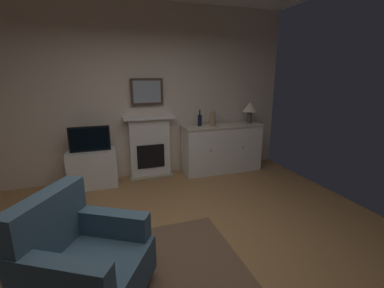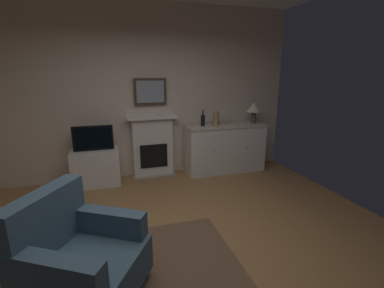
{
  "view_description": "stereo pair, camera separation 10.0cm",
  "coord_description": "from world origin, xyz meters",
  "px_view_note": "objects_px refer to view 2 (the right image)",
  "views": [
    {
      "loc": [
        -0.65,
        -2.21,
        1.79
      ],
      "look_at": [
        0.32,
        0.62,
        1.0
      ],
      "focal_mm": 24.57,
      "sensor_mm": 36.0,
      "label": 1
    },
    {
      "loc": [
        -0.56,
        -2.24,
        1.79
      ],
      "look_at": [
        0.32,
        0.62,
        1.0
      ],
      "focal_mm": 24.57,
      "sensor_mm": 36.0,
      "label": 2
    }
  ],
  "objects_px": {
    "wine_bottle": "(203,120)",
    "tv_cabinet": "(96,167)",
    "sideboard_cabinet": "(225,148)",
    "fireplace_unit": "(153,146)",
    "tv_set": "(93,138)",
    "armchair": "(79,258)",
    "wine_glass_center": "(228,118)",
    "wine_glass_left": "(222,118)",
    "table_lamp": "(254,109)",
    "vase_decorative": "(216,118)",
    "framed_picture": "(150,92)"
  },
  "relations": [
    {
      "from": "wine_glass_left",
      "to": "wine_bottle",
      "type": "bearing_deg",
      "value": -178.38
    },
    {
      "from": "framed_picture",
      "to": "wine_bottle",
      "type": "bearing_deg",
      "value": -12.31
    },
    {
      "from": "wine_bottle",
      "to": "tv_set",
      "type": "distance_m",
      "value": 1.88
    },
    {
      "from": "fireplace_unit",
      "to": "framed_picture",
      "type": "height_order",
      "value": "framed_picture"
    },
    {
      "from": "table_lamp",
      "to": "armchair",
      "type": "bearing_deg",
      "value": -140.17
    },
    {
      "from": "table_lamp",
      "to": "armchair",
      "type": "relative_size",
      "value": 0.37
    },
    {
      "from": "tv_cabinet",
      "to": "armchair",
      "type": "bearing_deg",
      "value": -90.44
    },
    {
      "from": "wine_glass_left",
      "to": "armchair",
      "type": "relative_size",
      "value": 0.15
    },
    {
      "from": "wine_glass_center",
      "to": "vase_decorative",
      "type": "height_order",
      "value": "vase_decorative"
    },
    {
      "from": "fireplace_unit",
      "to": "tv_cabinet",
      "type": "distance_m",
      "value": 1.02
    },
    {
      "from": "framed_picture",
      "to": "table_lamp",
      "type": "relative_size",
      "value": 1.37
    },
    {
      "from": "tv_set",
      "to": "armchair",
      "type": "bearing_deg",
      "value": -90.44
    },
    {
      "from": "wine_bottle",
      "to": "armchair",
      "type": "height_order",
      "value": "wine_bottle"
    },
    {
      "from": "table_lamp",
      "to": "framed_picture",
      "type": "bearing_deg",
      "value": 173.3
    },
    {
      "from": "wine_glass_center",
      "to": "armchair",
      "type": "distance_m",
      "value": 3.44
    },
    {
      "from": "fireplace_unit",
      "to": "vase_decorative",
      "type": "bearing_deg",
      "value": -11.53
    },
    {
      "from": "table_lamp",
      "to": "vase_decorative",
      "type": "height_order",
      "value": "table_lamp"
    },
    {
      "from": "table_lamp",
      "to": "tv_cabinet",
      "type": "height_order",
      "value": "table_lamp"
    },
    {
      "from": "wine_glass_center",
      "to": "vase_decorative",
      "type": "xyz_separation_m",
      "value": [
        -0.26,
        -0.06,
        0.02
      ]
    },
    {
      "from": "fireplace_unit",
      "to": "tv_cabinet",
      "type": "height_order",
      "value": "fireplace_unit"
    },
    {
      "from": "tv_cabinet",
      "to": "wine_bottle",
      "type": "bearing_deg",
      "value": 0.38
    },
    {
      "from": "fireplace_unit",
      "to": "wine_bottle",
      "type": "height_order",
      "value": "wine_bottle"
    },
    {
      "from": "vase_decorative",
      "to": "tv_cabinet",
      "type": "relative_size",
      "value": 0.38
    },
    {
      "from": "table_lamp",
      "to": "tv_set",
      "type": "bearing_deg",
      "value": -179.84
    },
    {
      "from": "framed_picture",
      "to": "tv_cabinet",
      "type": "xyz_separation_m",
      "value": [
        -0.97,
        -0.21,
        -1.2
      ]
    },
    {
      "from": "table_lamp",
      "to": "wine_glass_left",
      "type": "relative_size",
      "value": 2.42
    },
    {
      "from": "tv_cabinet",
      "to": "armchair",
      "type": "relative_size",
      "value": 0.69
    },
    {
      "from": "fireplace_unit",
      "to": "sideboard_cabinet",
      "type": "bearing_deg",
      "value": -7.56
    },
    {
      "from": "table_lamp",
      "to": "tv_set",
      "type": "height_order",
      "value": "table_lamp"
    },
    {
      "from": "vase_decorative",
      "to": "tv_cabinet",
      "type": "distance_m",
      "value": 2.21
    },
    {
      "from": "wine_bottle",
      "to": "tv_cabinet",
      "type": "relative_size",
      "value": 0.39
    },
    {
      "from": "sideboard_cabinet",
      "to": "table_lamp",
      "type": "relative_size",
      "value": 3.75
    },
    {
      "from": "framed_picture",
      "to": "wine_glass_center",
      "type": "xyz_separation_m",
      "value": [
        1.37,
        -0.21,
        -0.49
      ]
    },
    {
      "from": "vase_decorative",
      "to": "armchair",
      "type": "height_order",
      "value": "vase_decorative"
    },
    {
      "from": "framed_picture",
      "to": "tv_cabinet",
      "type": "height_order",
      "value": "framed_picture"
    },
    {
      "from": "tv_cabinet",
      "to": "tv_set",
      "type": "distance_m",
      "value": 0.5
    },
    {
      "from": "tv_cabinet",
      "to": "wine_glass_left",
      "type": "bearing_deg",
      "value": 0.59
    },
    {
      "from": "wine_glass_center",
      "to": "tv_set",
      "type": "xyz_separation_m",
      "value": [
        -2.35,
        -0.02,
        -0.21
      ]
    },
    {
      "from": "table_lamp",
      "to": "wine_glass_center",
      "type": "height_order",
      "value": "table_lamp"
    },
    {
      "from": "fireplace_unit",
      "to": "vase_decorative",
      "type": "relative_size",
      "value": 3.91
    },
    {
      "from": "fireplace_unit",
      "to": "tv_set",
      "type": "height_order",
      "value": "fireplace_unit"
    },
    {
      "from": "tv_set",
      "to": "armchair",
      "type": "distance_m",
      "value": 2.44
    },
    {
      "from": "armchair",
      "to": "wine_bottle",
      "type": "bearing_deg",
      "value": 52.22
    },
    {
      "from": "sideboard_cabinet",
      "to": "framed_picture",
      "type": "bearing_deg",
      "value": 170.54
    },
    {
      "from": "framed_picture",
      "to": "wine_glass_left",
      "type": "xyz_separation_m",
      "value": [
        1.26,
        -0.18,
        -0.49
      ]
    },
    {
      "from": "sideboard_cabinet",
      "to": "fireplace_unit",
      "type": "bearing_deg",
      "value": 172.44
    },
    {
      "from": "tv_set",
      "to": "armchair",
      "type": "xyz_separation_m",
      "value": [
        -0.02,
        -2.4,
        -0.42
      ]
    },
    {
      "from": "wine_bottle",
      "to": "armchair",
      "type": "distance_m",
      "value": 3.14
    },
    {
      "from": "sideboard_cabinet",
      "to": "armchair",
      "type": "xyz_separation_m",
      "value": [
        -2.33,
        -2.41,
        -0.07
      ]
    },
    {
      "from": "framed_picture",
      "to": "fireplace_unit",
      "type": "bearing_deg",
      "value": -90.0
    }
  ]
}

